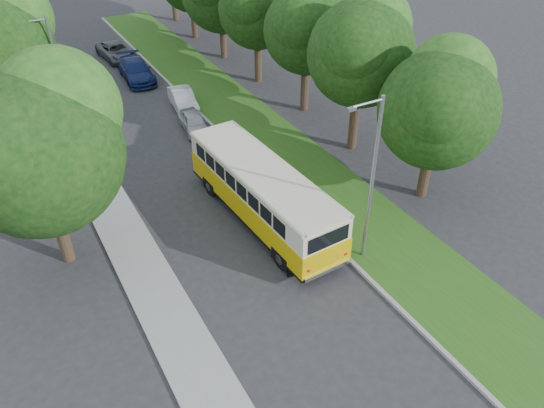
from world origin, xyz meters
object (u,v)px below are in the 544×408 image
car_silver (194,122)px  car_blue (136,70)px  vintage_bus (263,195)px  car_grey (116,51)px  lamppost_far (58,74)px  lamppost_near (371,178)px  car_white (183,100)px

car_silver → car_blue: bearing=100.8°
vintage_bus → car_silver: 10.65m
car_grey → vintage_bus: bearing=-95.5°
lamppost_far → car_grey: size_ratio=1.57×
lamppost_near → lamppost_far: lamppost_near is taller
lamppost_far → vintage_bus: size_ratio=0.71×
car_silver → car_grey: size_ratio=0.76×
lamppost_near → vintage_bus: (-2.56, 4.69, -2.81)m
vintage_bus → car_white: bearing=81.5°
lamppost_far → car_white: size_ratio=1.87×
lamppost_near → car_white: size_ratio=1.99×
lamppost_far → car_white: lamppost_far is taller
vintage_bus → car_blue: (0.14, 20.67, -0.81)m
vintage_bus → car_white: size_ratio=2.62×
car_grey → car_white: bearing=-89.1°
vintage_bus → car_blue: bearing=86.6°
lamppost_near → car_blue: bearing=95.4°
vintage_bus → car_silver: bearing=83.1°
vintage_bus → lamppost_far: bearing=111.6°
car_silver → car_white: size_ratio=0.90×
lamppost_far → car_blue: bearing=46.6°
car_white → lamppost_near: bearing=-78.7°
lamppost_near → car_silver: lamppost_near is taller
lamppost_far → car_grey: lamppost_far is taller
lamppost_near → car_grey: bearing=94.7°
car_silver → car_blue: size_ratio=0.69×
car_white → car_blue: car_blue is taller
car_silver → car_white: 3.50m
car_blue → car_grey: bearing=94.9°
car_white → car_grey: 11.95m
car_blue → car_white: bearing=-75.9°
car_white → car_silver: bearing=-92.8°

